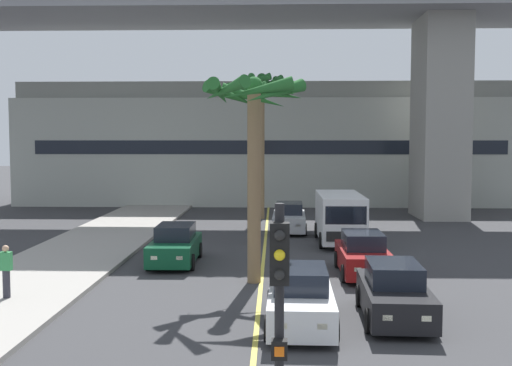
{
  "coord_description": "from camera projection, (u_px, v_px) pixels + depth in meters",
  "views": [
    {
      "loc": [
        0.48,
        -1.36,
        5.0
      ],
      "look_at": [
        0.0,
        14.0,
        3.89
      ],
      "focal_mm": 43.23,
      "sensor_mm": 36.0,
      "label": 1
    }
  ],
  "objects": [
    {
      "name": "bridge_overpass",
      "position": [
        285.0,
        8.0,
        38.59
      ],
      "size": [
        69.07,
        8.0,
        16.75
      ],
      "color": "gray",
      "rests_on": "ground"
    },
    {
      "name": "car_queue_front",
      "position": [
        363.0,
        255.0,
        22.6
      ],
      "size": [
        1.84,
        4.1,
        1.56
      ],
      "color": "maroon",
      "rests_on": "ground"
    },
    {
      "name": "lane_stripe_center",
      "position": [
        264.0,
        259.0,
        25.65
      ],
      "size": [
        0.14,
        56.0,
        0.01
      ],
      "primitive_type": "cube",
      "color": "#DBCC4C",
      "rests_on": "ground"
    },
    {
      "name": "palm_tree_mid_median",
      "position": [
        261.0,
        101.0,
        37.95
      ],
      "size": [
        2.83,
        2.9,
        9.02
      ],
      "color": "brown",
      "rests_on": "ground"
    },
    {
      "name": "pier_building_backdrop",
      "position": [
        269.0,
        145.0,
        48.35
      ],
      "size": [
        37.89,
        8.04,
        9.15
      ],
      "color": "#ADB2A8",
      "rests_on": "ground"
    },
    {
      "name": "car_queue_fifth",
      "position": [
        394.0,
        293.0,
        17.04
      ],
      "size": [
        1.96,
        4.16,
        1.56
      ],
      "color": "black",
      "rests_on": "ground"
    },
    {
      "name": "delivery_van",
      "position": [
        340.0,
        216.0,
        29.39
      ],
      "size": [
        2.16,
        5.25,
        2.36
      ],
      "color": "white",
      "rests_on": "ground"
    },
    {
      "name": "traffic_light_median_near",
      "position": [
        279.0,
        323.0,
        7.62
      ],
      "size": [
        0.24,
        0.37,
        4.2
      ],
      "color": "black",
      "rests_on": "ground"
    },
    {
      "name": "palm_tree_near_median",
      "position": [
        253.0,
        119.0,
        21.08
      ],
      "size": [
        3.64,
        3.67,
        7.11
      ],
      "color": "brown",
      "rests_on": "ground"
    },
    {
      "name": "pedestrian_near_crosswalk",
      "position": [
        6.0,
        270.0,
        18.72
      ],
      "size": [
        0.34,
        0.22,
        1.62
      ],
      "color": "#2D2D38",
      "rests_on": "sidewalk_left"
    },
    {
      "name": "palm_tree_far_median",
      "position": [
        255.0,
        119.0,
        28.97
      ],
      "size": [
        2.88,
        2.94,
        7.73
      ],
      "color": "brown",
      "rests_on": "ground"
    },
    {
      "name": "car_queue_fourth",
      "position": [
        289.0,
        218.0,
        33.05
      ],
      "size": [
        1.93,
        4.15,
        1.56
      ],
      "color": "#B7BABF",
      "rests_on": "ground"
    },
    {
      "name": "car_queue_second",
      "position": [
        175.0,
        246.0,
        24.62
      ],
      "size": [
        1.87,
        4.12,
        1.56
      ],
      "color": "#0C4728",
      "rests_on": "ground"
    },
    {
      "name": "car_queue_third",
      "position": [
        300.0,
        299.0,
        16.41
      ],
      "size": [
        1.9,
        4.13,
        1.56
      ],
      "color": "white",
      "rests_on": "ground"
    }
  ]
}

